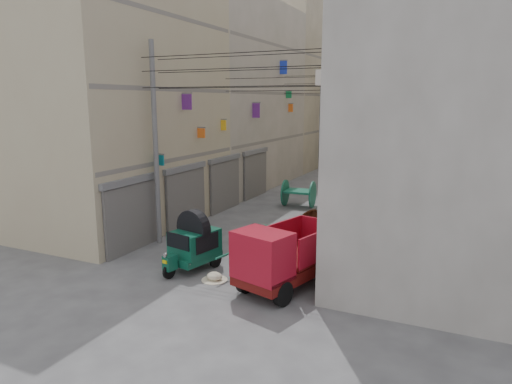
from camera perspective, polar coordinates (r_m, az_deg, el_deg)
The scene contains 18 objects.
ground at distance 12.81m, azimuth -15.14°, elevation -15.61°, with size 140.00×140.00×0.00m, color #474649.
building_row_left at distance 45.49m, azimuth 5.03°, elevation 12.21°, with size 8.00×62.00×14.00m.
building_row_right at distance 42.75m, azimuth 26.02°, elevation 11.19°, with size 8.00×62.00×14.00m.
end_cap_building at distance 75.01m, azimuth 19.52°, elevation 11.28°, with size 22.00×10.00×13.00m, color #B5A68E.
shutters_left at distance 22.59m, azimuth -6.11°, elevation 0.48°, with size 0.18×14.40×2.88m.
signboards at distance 31.29m, azimuth 10.93°, elevation 6.92°, with size 8.22×40.52×5.67m.
ac_units at distance 16.84m, azimuth 11.89°, elevation 16.94°, with size 0.70×6.55×3.35m.
utility_poles at distance 26.77m, azimuth 8.53°, elevation 7.51°, with size 7.40×22.20×8.00m.
overhead_cables at distance 24.25m, azimuth 6.93°, elevation 13.72°, with size 7.40×22.52×1.12m.
auto_rickshaw at distance 15.90m, azimuth -7.79°, elevation -6.28°, with size 1.61×2.34×1.59m.
tonga_cart at distance 16.24m, azimuth 1.53°, elevation -6.61°, with size 1.72×3.22×1.38m.
mini_truck at distance 13.97m, azimuth 3.05°, elevation -8.50°, with size 2.56×3.95×2.05m.
second_cart at distance 25.11m, azimuth 5.36°, elevation -0.09°, with size 1.73×1.56×1.45m.
feed_sack at distance 15.10m, azimuth -5.22°, elevation -10.44°, with size 0.53×0.42×0.26m, color beige.
horse at distance 17.26m, azimuth 5.39°, elevation -5.18°, with size 0.90×1.97×1.67m, color brown.
distant_car_white at distance 34.72m, azimuth 10.03°, elevation 2.56°, with size 1.26×3.13×1.07m, color silver.
distant_car_grey at distance 42.61m, azimuth 17.91°, elevation 3.93°, with size 1.36×3.91×1.29m, color #535855.
distant_car_green at distance 47.54m, azimuth 15.51°, elevation 4.80°, with size 1.84×4.52×1.31m, color #1B4F2F.
Camera 1 is at (7.56, -8.62, 5.72)m, focal length 32.00 mm.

